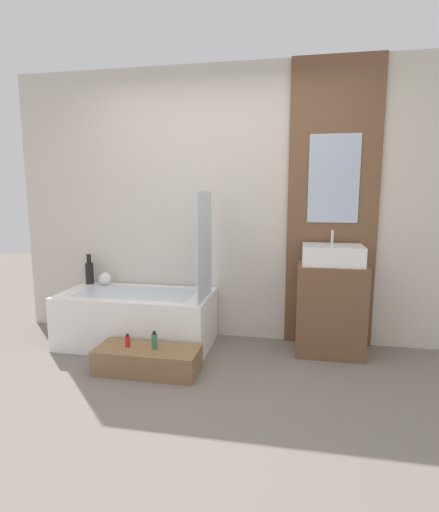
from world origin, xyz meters
TOP-DOWN VIEW (x-y plane):
  - ground_plane at (0.00, 0.00)m, footprint 12.00×12.00m
  - wall_tiled_back at (0.00, 1.58)m, footprint 4.20×0.06m
  - wall_wood_accent at (1.02, 1.53)m, footprint 0.80×0.04m
  - bathtub at (-0.75, 1.18)m, footprint 1.41×0.71m
  - glass_shower_screen at (-0.07, 1.10)m, footprint 0.01×0.52m
  - wooden_step_bench at (-0.44, 0.62)m, footprint 0.83×0.35m
  - vanity_cabinet at (1.02, 1.30)m, footprint 0.59×0.42m
  - sink at (1.02, 1.30)m, footprint 0.51×0.36m
  - vase_tall_dark at (-1.36, 1.44)m, footprint 0.08×0.08m
  - vase_round_light at (-1.18, 1.42)m, footprint 0.13×0.13m
  - bottle_soap_primary at (-0.60, 0.62)m, footprint 0.04×0.04m
  - bottle_soap_secondary at (-0.37, 0.62)m, footprint 0.05×0.05m

SIDE VIEW (x-z plane):
  - ground_plane at x=0.00m, z-range 0.00..0.00m
  - wooden_step_bench at x=-0.44m, z-range 0.00..0.20m
  - bottle_soap_primary at x=-0.60m, z-range 0.19..0.30m
  - bathtub at x=-0.75m, z-range 0.00..0.50m
  - bottle_soap_secondary at x=-0.37m, z-range 0.19..0.33m
  - vanity_cabinet at x=1.02m, z-range 0.00..0.81m
  - vase_round_light at x=-1.18m, z-range 0.50..0.63m
  - vase_tall_dark at x=-1.36m, z-range 0.47..0.78m
  - sink at x=1.02m, z-range 0.75..1.04m
  - glass_shower_screen at x=-0.07m, z-range 0.50..1.43m
  - wall_tiled_back at x=0.00m, z-range 0.00..2.60m
  - wall_wood_accent at x=1.02m, z-range 0.02..2.62m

